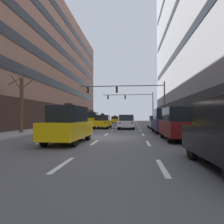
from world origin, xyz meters
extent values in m
plane|color=#515156|center=(0.00, 0.00, 0.00)|extent=(120.00, 120.00, 0.00)
cube|color=gray|center=(-7.62, 0.00, 0.07)|extent=(3.03, 80.00, 0.14)
cube|color=gray|center=(7.62, 0.00, 0.07)|extent=(3.03, 80.00, 0.14)
cube|color=silver|center=(-3.05, -3.00, 0.00)|extent=(0.16, 2.00, 0.01)
cube|color=silver|center=(-3.05, 2.00, 0.00)|extent=(0.16, 2.00, 0.01)
cube|color=silver|center=(-3.05, 7.00, 0.00)|extent=(0.16, 2.00, 0.01)
cube|color=silver|center=(-3.05, 12.00, 0.00)|extent=(0.16, 2.00, 0.01)
cube|color=silver|center=(-3.05, 17.00, 0.00)|extent=(0.16, 2.00, 0.01)
cube|color=silver|center=(-3.05, 22.00, 0.00)|extent=(0.16, 2.00, 0.01)
cube|color=silver|center=(-3.05, 27.00, 0.00)|extent=(0.16, 2.00, 0.01)
cube|color=silver|center=(-3.05, 32.00, 0.00)|extent=(0.16, 2.00, 0.01)
cube|color=silver|center=(0.00, -8.00, 0.00)|extent=(0.16, 2.00, 0.01)
cube|color=silver|center=(0.00, -3.00, 0.00)|extent=(0.16, 2.00, 0.01)
cube|color=silver|center=(0.00, 2.00, 0.00)|extent=(0.16, 2.00, 0.01)
cube|color=silver|center=(0.00, 7.00, 0.00)|extent=(0.16, 2.00, 0.01)
cube|color=silver|center=(0.00, 12.00, 0.00)|extent=(0.16, 2.00, 0.01)
cube|color=silver|center=(0.00, 17.00, 0.00)|extent=(0.16, 2.00, 0.01)
cube|color=silver|center=(0.00, 22.00, 0.00)|extent=(0.16, 2.00, 0.01)
cube|color=silver|center=(0.00, 27.00, 0.00)|extent=(0.16, 2.00, 0.01)
cube|color=silver|center=(0.00, 32.00, 0.00)|extent=(0.16, 2.00, 0.01)
cube|color=silver|center=(3.05, -8.00, 0.00)|extent=(0.16, 2.00, 0.01)
cube|color=silver|center=(3.05, -3.00, 0.00)|extent=(0.16, 2.00, 0.01)
cube|color=silver|center=(3.05, 2.00, 0.00)|extent=(0.16, 2.00, 0.01)
cube|color=silver|center=(3.05, 7.00, 0.00)|extent=(0.16, 2.00, 0.01)
cube|color=silver|center=(3.05, 12.00, 0.00)|extent=(0.16, 2.00, 0.01)
cube|color=silver|center=(3.05, 17.00, 0.00)|extent=(0.16, 2.00, 0.01)
cube|color=silver|center=(3.05, 22.00, 0.00)|extent=(0.16, 2.00, 0.01)
cube|color=silver|center=(3.05, 27.00, 0.00)|extent=(0.16, 2.00, 0.01)
cube|color=silver|center=(3.05, 32.00, 0.00)|extent=(0.16, 2.00, 0.01)
cylinder|color=black|center=(-5.39, 18.46, 0.34)|extent=(0.26, 0.69, 0.68)
cylinder|color=black|center=(-3.73, 18.54, 0.34)|extent=(0.26, 0.69, 0.68)
cylinder|color=black|center=(-5.27, 15.67, 0.34)|extent=(0.26, 0.69, 0.68)
cylinder|color=black|center=(-3.61, 15.74, 0.34)|extent=(0.26, 0.69, 0.68)
cube|color=yellow|center=(-4.50, 17.10, 0.81)|extent=(2.10, 4.64, 0.93)
cube|color=black|center=(-4.50, 17.10, 1.74)|extent=(1.78, 2.77, 0.93)
cube|color=white|center=(-5.26, 19.31, 0.97)|extent=(0.21, 0.09, 0.15)
cube|color=red|center=(-5.07, 14.83, 0.97)|extent=(0.21, 0.09, 0.15)
cube|color=white|center=(-3.93, 19.37, 0.97)|extent=(0.21, 0.09, 0.15)
cube|color=red|center=(-3.74, 14.89, 0.97)|extent=(0.21, 0.09, 0.15)
cube|color=black|center=(-4.50, 17.10, 2.30)|extent=(0.47, 0.23, 0.19)
cylinder|color=black|center=(-2.40, 11.38, 0.34)|extent=(0.23, 0.68, 0.68)
cylinder|color=black|center=(-0.75, 11.38, 0.34)|extent=(0.23, 0.68, 0.68)
cylinder|color=black|center=(-2.40, 8.61, 0.34)|extent=(0.23, 0.68, 0.68)
cylinder|color=black|center=(-0.76, 8.60, 0.34)|extent=(0.23, 0.68, 0.68)
cube|color=yellow|center=(-1.58, 9.99, 0.67)|extent=(1.90, 4.53, 0.66)
cube|color=black|center=(-1.58, 9.79, 1.35)|extent=(1.65, 1.96, 0.70)
cube|color=white|center=(-2.24, 12.22, 0.78)|extent=(0.21, 0.08, 0.14)
cube|color=red|center=(-2.24, 7.77, 0.78)|extent=(0.21, 0.08, 0.14)
cube|color=white|center=(-0.91, 12.22, 0.78)|extent=(0.21, 0.08, 0.14)
cube|color=red|center=(-0.92, 7.77, 0.78)|extent=(0.21, 0.08, 0.14)
cube|color=black|center=(-1.58, 9.79, 1.79)|extent=(0.45, 0.21, 0.19)
cylinder|color=black|center=(-2.18, -2.01, 0.32)|extent=(0.23, 0.65, 0.65)
cylinder|color=black|center=(-0.62, -2.05, 0.32)|extent=(0.23, 0.65, 0.65)
cylinder|color=black|center=(-2.25, -4.65, 0.32)|extent=(0.23, 0.65, 0.65)
cylinder|color=black|center=(-0.69, -4.69, 0.32)|extent=(0.23, 0.65, 0.65)
cube|color=yellow|center=(-1.43, -3.35, 0.76)|extent=(1.90, 4.34, 0.88)
cube|color=black|center=(-1.43, -3.35, 1.64)|extent=(1.63, 2.58, 0.88)
cube|color=white|center=(-2.01, -1.22, 0.92)|extent=(0.20, 0.08, 0.14)
cube|color=red|center=(-2.12, -5.44, 0.92)|extent=(0.20, 0.08, 0.14)
cube|color=white|center=(-0.75, -1.25, 0.92)|extent=(0.20, 0.08, 0.14)
cube|color=red|center=(-0.86, -5.47, 0.92)|extent=(0.20, 0.08, 0.14)
cube|color=black|center=(-1.43, -3.35, 2.17)|extent=(0.43, 0.21, 0.18)
cylinder|color=black|center=(-2.37, 29.32, 0.31)|extent=(0.21, 0.62, 0.62)
cylinder|color=black|center=(-0.86, 29.31, 0.31)|extent=(0.21, 0.62, 0.62)
cylinder|color=black|center=(-2.37, 26.77, 0.31)|extent=(0.21, 0.62, 0.62)
cylinder|color=black|center=(-0.86, 26.76, 0.31)|extent=(0.21, 0.62, 0.62)
cube|color=yellow|center=(-1.62, 28.04, 0.61)|extent=(1.75, 4.16, 0.61)
cube|color=black|center=(-1.62, 27.85, 1.24)|extent=(1.52, 1.80, 0.64)
cube|color=white|center=(-2.22, 30.08, 0.72)|extent=(0.19, 0.08, 0.13)
cube|color=red|center=(-2.23, 26.00, 0.72)|extent=(0.19, 0.08, 0.13)
cube|color=white|center=(-1.00, 30.08, 0.72)|extent=(0.19, 0.08, 0.13)
cube|color=red|center=(-1.01, 26.00, 0.72)|extent=(0.19, 0.08, 0.13)
cube|color=black|center=(-1.62, 27.85, 1.64)|extent=(0.42, 0.19, 0.17)
cylinder|color=black|center=(0.84, 19.96, 0.32)|extent=(0.21, 0.63, 0.63)
cylinder|color=black|center=(2.38, 19.97, 0.32)|extent=(0.21, 0.63, 0.63)
cylinder|color=black|center=(0.86, 17.37, 0.32)|extent=(0.21, 0.63, 0.63)
cylinder|color=black|center=(2.39, 17.38, 0.32)|extent=(0.21, 0.63, 0.63)
cube|color=yellow|center=(1.62, 18.67, 0.62)|extent=(1.78, 4.22, 0.61)
cube|color=black|center=(1.62, 18.48, 1.25)|extent=(1.54, 1.83, 0.65)
cube|color=white|center=(0.99, 20.73, 0.73)|extent=(0.19, 0.08, 0.13)
cube|color=red|center=(1.01, 16.60, 0.73)|extent=(0.19, 0.08, 0.13)
cube|color=white|center=(2.22, 20.74, 0.73)|extent=(0.19, 0.08, 0.13)
cube|color=red|center=(2.24, 16.61, 0.73)|extent=(0.19, 0.08, 0.13)
cube|color=black|center=(1.62, 18.48, 1.67)|extent=(0.42, 0.19, 0.17)
cylinder|color=black|center=(0.61, 10.56, 0.34)|extent=(0.24, 0.69, 0.69)
cylinder|color=black|center=(2.27, 10.58, 0.34)|extent=(0.24, 0.69, 0.69)
cylinder|color=black|center=(0.64, 7.76, 0.34)|extent=(0.24, 0.69, 0.69)
cylinder|color=black|center=(2.30, 7.78, 0.34)|extent=(0.24, 0.69, 0.69)
cube|color=white|center=(1.45, 9.17, 0.68)|extent=(1.97, 4.60, 0.66)
cube|color=black|center=(1.46, 8.96, 1.36)|extent=(1.69, 1.99, 0.71)
cube|color=white|center=(0.76, 11.41, 0.79)|extent=(0.21, 0.09, 0.15)
cube|color=red|center=(0.81, 6.92, 0.79)|extent=(0.21, 0.09, 0.15)
cube|color=white|center=(2.10, 11.43, 0.79)|extent=(0.21, 0.09, 0.15)
cube|color=red|center=(2.15, 6.93, 0.79)|extent=(0.21, 0.09, 0.15)
cylinder|color=black|center=(4.26, -6.83, 0.31)|extent=(0.23, 0.63, 0.63)
cube|color=white|center=(4.39, -6.06, 0.89)|extent=(0.19, 0.08, 0.13)
cube|color=white|center=(5.61, -6.02, 0.89)|extent=(0.19, 0.08, 0.13)
cylinder|color=black|center=(4.26, -0.06, 0.32)|extent=(0.22, 0.65, 0.64)
cylinder|color=black|center=(5.82, -0.05, 0.32)|extent=(0.22, 0.65, 0.64)
cylinder|color=black|center=(4.29, -2.70, 0.32)|extent=(0.22, 0.65, 0.64)
cylinder|color=black|center=(5.85, -2.68, 0.32)|extent=(0.22, 0.65, 0.64)
cube|color=maroon|center=(5.06, -1.37, 0.76)|extent=(1.84, 4.31, 0.88)
cube|color=black|center=(5.06, -1.37, 1.64)|extent=(1.59, 2.55, 0.88)
cube|color=white|center=(4.41, 0.73, 0.92)|extent=(0.20, 0.08, 0.14)
cube|color=red|center=(4.45, -3.49, 0.92)|extent=(0.20, 0.08, 0.14)
cube|color=white|center=(5.66, 0.74, 0.92)|extent=(0.20, 0.08, 0.14)
cube|color=red|center=(5.71, -3.47, 0.92)|extent=(0.20, 0.08, 0.14)
cylinder|color=black|center=(4.24, 5.35, 0.34)|extent=(0.23, 0.68, 0.68)
cylinder|color=black|center=(5.89, 5.34, 0.34)|extent=(0.23, 0.68, 0.68)
cylinder|color=black|center=(4.22, 2.56, 0.34)|extent=(0.23, 0.68, 0.68)
cylinder|color=black|center=(5.88, 2.55, 0.34)|extent=(0.23, 0.68, 0.68)
cube|color=navy|center=(5.06, 3.95, 0.81)|extent=(1.92, 4.56, 0.93)
cube|color=black|center=(5.06, 3.95, 1.74)|extent=(1.66, 2.69, 0.93)
cube|color=white|center=(4.40, 6.19, 0.97)|extent=(0.21, 0.08, 0.14)
cube|color=red|center=(4.38, 1.72, 0.97)|extent=(0.21, 0.08, 0.14)
cube|color=white|center=(5.73, 6.18, 0.97)|extent=(0.21, 0.08, 0.14)
cube|color=red|center=(5.71, 1.71, 0.97)|extent=(0.21, 0.08, 0.14)
cylinder|color=black|center=(4.28, 11.38, 0.32)|extent=(0.22, 0.64, 0.64)
cylinder|color=black|center=(5.83, 11.39, 0.32)|extent=(0.22, 0.64, 0.64)
cylinder|color=black|center=(4.29, 8.77, 0.32)|extent=(0.22, 0.64, 0.64)
cylinder|color=black|center=(5.84, 8.77, 0.32)|extent=(0.22, 0.64, 0.64)
cube|color=white|center=(5.06, 10.08, 0.63)|extent=(1.80, 4.27, 0.62)
cube|color=black|center=(5.06, 9.88, 1.27)|extent=(1.56, 1.85, 0.66)
cube|color=white|center=(4.42, 12.16, 0.74)|extent=(0.19, 0.08, 0.14)
cube|color=red|center=(4.44, 7.98, 0.74)|extent=(0.19, 0.08, 0.14)
cube|color=white|center=(5.67, 12.17, 0.74)|extent=(0.19, 0.08, 0.14)
cube|color=red|center=(5.69, 7.99, 0.74)|extent=(0.19, 0.08, 0.14)
cylinder|color=#4C4C51|center=(6.51, 12.28, 3.20)|extent=(0.18, 0.18, 6.12)
cylinder|color=#4C4C51|center=(0.62, 12.28, 5.75)|extent=(11.78, 0.12, 0.12)
cube|color=black|center=(0.03, 12.28, 5.23)|extent=(0.28, 0.24, 0.84)
sphere|color=#4B0704|center=(0.03, 12.14, 5.49)|extent=(0.17, 0.17, 0.17)
sphere|color=orange|center=(0.03, 12.14, 5.23)|extent=(0.17, 0.17, 0.17)
sphere|color=#073E10|center=(0.03, 12.14, 4.97)|extent=(0.17, 0.17, 0.17)
cube|color=black|center=(-4.09, 12.28, 5.23)|extent=(0.28, 0.24, 0.84)
sphere|color=#4B0704|center=(-4.09, 12.14, 5.49)|extent=(0.17, 0.17, 0.17)
sphere|color=orange|center=(-4.09, 12.14, 5.23)|extent=(0.17, 0.17, 0.17)
sphere|color=#073E10|center=(-4.09, 12.14, 4.97)|extent=(0.17, 0.17, 0.17)
cylinder|color=#4C4C51|center=(6.51, 26.65, 3.37)|extent=(0.18, 0.18, 6.47)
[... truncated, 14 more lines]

